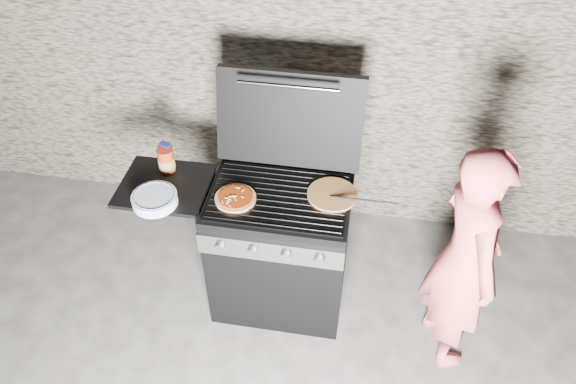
% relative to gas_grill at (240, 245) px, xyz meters
% --- Properties ---
extents(ground, '(50.00, 50.00, 0.00)m').
position_rel_gas_grill_xyz_m(ground, '(0.25, 0.00, -0.46)').
color(ground, '#3A3734').
extents(stone_wall, '(8.00, 0.35, 1.80)m').
position_rel_gas_grill_xyz_m(stone_wall, '(0.25, 1.05, 0.44)').
color(stone_wall, gray).
rests_on(stone_wall, ground).
extents(gas_grill, '(1.34, 0.79, 0.91)m').
position_rel_gas_grill_xyz_m(gas_grill, '(0.00, 0.00, 0.00)').
color(gas_grill, black).
rests_on(gas_grill, ground).
extents(pizza_topped, '(0.29, 0.29, 0.03)m').
position_rel_gas_grill_xyz_m(pizza_topped, '(0.02, -0.07, 0.47)').
color(pizza_topped, '#A96832').
rests_on(pizza_topped, gas_grill).
extents(pizza_plain, '(0.36, 0.36, 0.02)m').
position_rel_gas_grill_xyz_m(pizza_plain, '(0.54, 0.05, 0.46)').
color(pizza_plain, '#D18A4C').
rests_on(pizza_plain, gas_grill).
extents(sauce_jar, '(0.12, 0.12, 0.15)m').
position_rel_gas_grill_xyz_m(sauce_jar, '(-0.44, 0.13, 0.52)').
color(sauce_jar, '#A32916').
rests_on(sauce_jar, gas_grill).
extents(blue_carton, '(0.08, 0.06, 0.15)m').
position_rel_gas_grill_xyz_m(blue_carton, '(-0.45, 0.18, 0.52)').
color(blue_carton, navy).
rests_on(blue_carton, gas_grill).
extents(plate_stack, '(0.33, 0.33, 0.06)m').
position_rel_gas_grill_xyz_m(plate_stack, '(-0.41, -0.16, 0.48)').
color(plate_stack, silver).
rests_on(plate_stack, gas_grill).
extents(person, '(0.52, 0.64, 1.51)m').
position_rel_gas_grill_xyz_m(person, '(1.28, -0.17, 0.30)').
color(person, '#E95D60').
rests_on(person, ground).
extents(tongs, '(0.38, 0.08, 0.08)m').
position_rel_gas_grill_xyz_m(tongs, '(0.71, 0.00, 0.49)').
color(tongs, black).
rests_on(tongs, gas_grill).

